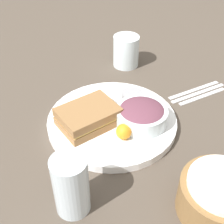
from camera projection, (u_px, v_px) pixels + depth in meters
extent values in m
plane|color=#4C4238|center=(112.00, 124.00, 0.81)|extent=(4.00, 4.00, 0.00)
cylinder|color=white|center=(112.00, 121.00, 0.80)|extent=(0.33, 0.33, 0.02)
cube|color=olive|center=(89.00, 121.00, 0.77)|extent=(0.16, 0.13, 0.02)
cube|color=#E5C666|center=(88.00, 117.00, 0.76)|extent=(0.15, 0.13, 0.01)
cube|color=olive|center=(88.00, 113.00, 0.75)|extent=(0.16, 0.13, 0.02)
cylinder|color=silver|center=(141.00, 116.00, 0.77)|extent=(0.13, 0.13, 0.04)
ellipsoid|color=brown|center=(142.00, 112.00, 0.76)|extent=(0.12, 0.12, 0.04)
cylinder|color=#99999E|center=(132.00, 97.00, 0.83)|extent=(0.06, 0.06, 0.03)
sphere|color=orange|center=(124.00, 132.00, 0.73)|extent=(0.04, 0.04, 0.04)
cylinder|color=silver|center=(71.00, 185.00, 0.57)|extent=(0.07, 0.07, 0.13)
cylinder|color=olive|center=(219.00, 198.00, 0.59)|extent=(0.16, 0.16, 0.07)
cube|color=silver|center=(194.00, 90.00, 0.92)|extent=(0.18, 0.03, 0.01)
cube|color=silver|center=(198.00, 93.00, 0.91)|extent=(0.19, 0.04, 0.01)
cube|color=silver|center=(202.00, 96.00, 0.90)|extent=(0.16, 0.03, 0.01)
cylinder|color=silver|center=(126.00, 51.00, 1.01)|extent=(0.08, 0.08, 0.10)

